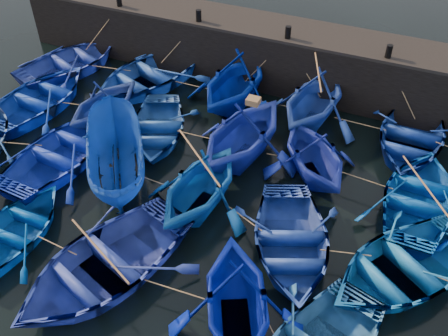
% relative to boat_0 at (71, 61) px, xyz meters
% --- Properties ---
extents(ground, '(120.00, 120.00, 0.00)m').
position_rel_boat_0_xyz_m(ground, '(9.61, -7.45, -0.53)').
color(ground, black).
rests_on(ground, ground).
extents(quay_wall, '(26.00, 2.50, 2.50)m').
position_rel_boat_0_xyz_m(quay_wall, '(9.61, 3.05, 0.72)').
color(quay_wall, black).
rests_on(quay_wall, ground).
extents(quay_top, '(26.00, 2.50, 0.12)m').
position_rel_boat_0_xyz_m(quay_top, '(9.61, 3.05, 2.03)').
color(quay_top, black).
rests_on(quay_top, quay_wall).
extents(bollard_0, '(0.24, 0.24, 0.50)m').
position_rel_boat_0_xyz_m(bollard_0, '(1.61, 2.15, 2.34)').
color(bollard_0, black).
rests_on(bollard_0, quay_top).
extents(bollard_1, '(0.24, 0.24, 0.50)m').
position_rel_boat_0_xyz_m(bollard_1, '(5.61, 2.15, 2.34)').
color(bollard_1, black).
rests_on(bollard_1, quay_top).
extents(bollard_2, '(0.24, 0.24, 0.50)m').
position_rel_boat_0_xyz_m(bollard_2, '(9.61, 2.15, 2.34)').
color(bollard_2, black).
rests_on(bollard_2, quay_top).
extents(bollard_3, '(0.24, 0.24, 0.50)m').
position_rel_boat_0_xyz_m(bollard_3, '(13.61, 2.15, 2.34)').
color(bollard_3, black).
rests_on(bollard_3, quay_top).
extents(boat_0, '(5.28, 6.13, 1.07)m').
position_rel_boat_0_xyz_m(boat_0, '(0.00, 0.00, 0.00)').
color(boat_0, '#20379A').
rests_on(boat_0, ground).
extents(boat_1, '(5.75, 6.74, 1.18)m').
position_rel_boat_0_xyz_m(boat_1, '(3.91, 0.34, 0.06)').
color(boat_1, '#1A44A0').
rests_on(boat_1, ground).
extents(boat_2, '(4.35, 4.96, 2.48)m').
position_rel_boat_0_xyz_m(boat_2, '(8.06, 0.36, 0.71)').
color(boat_2, '#001E8B').
rests_on(boat_2, ground).
extents(boat_3, '(4.49, 5.02, 2.38)m').
position_rel_boat_0_xyz_m(boat_3, '(11.39, 0.45, 0.65)').
color(boat_3, '#1D3E9B').
rests_on(boat_3, ground).
extents(boat_4, '(3.71, 5.13, 1.05)m').
position_rel_boat_0_xyz_m(boat_4, '(15.20, 0.41, -0.01)').
color(boat_4, navy).
rests_on(boat_4, ground).
extents(boat_6, '(4.08, 5.46, 1.08)m').
position_rel_boat_0_xyz_m(boat_6, '(0.73, -3.03, 0.01)').
color(boat_6, '#0C309E').
rests_on(boat_6, ground).
extents(boat_7, '(3.75, 4.18, 1.96)m').
position_rel_boat_0_xyz_m(boat_7, '(3.81, -2.78, 0.45)').
color(boat_7, navy).
rests_on(boat_7, ground).
extents(boat_8, '(4.62, 5.28, 0.91)m').
position_rel_boat_0_xyz_m(boat_8, '(6.15, -2.82, -0.08)').
color(boat_8, '#1E4F9D').
rests_on(boat_8, ground).
extents(boat_9, '(4.90, 5.43, 2.52)m').
position_rel_boat_0_xyz_m(boat_9, '(9.72, -2.75, 0.73)').
color(boat_9, navy).
rests_on(boat_9, ground).
extents(boat_10, '(5.19, 5.26, 2.10)m').
position_rel_boat_0_xyz_m(boat_10, '(12.31, -2.64, 0.51)').
color(boat_10, navy).
rests_on(boat_10, ground).
extents(boat_11, '(3.64, 4.98, 1.01)m').
position_rel_boat_0_xyz_m(boat_11, '(15.98, -2.81, -0.03)').
color(boat_11, '#0344A0').
rests_on(boat_11, ground).
extents(boat_14, '(4.08, 5.46, 1.08)m').
position_rel_boat_0_xyz_m(boat_14, '(3.83, -5.61, 0.01)').
color(boat_14, '#112BB3').
rests_on(boat_14, ground).
extents(boat_15, '(4.58, 5.37, 2.01)m').
position_rel_boat_0_xyz_m(boat_15, '(6.16, -5.61, 0.47)').
color(boat_15, '#0D3C9A').
rests_on(boat_15, ground).
extents(boat_16, '(3.95, 4.48, 2.20)m').
position_rel_boat_0_xyz_m(boat_16, '(9.41, -5.70, 0.57)').
color(boat_16, '#0B51B8').
rests_on(boat_16, ground).
extents(boat_17, '(5.02, 5.75, 1.00)m').
position_rel_boat_0_xyz_m(boat_17, '(12.67, -6.30, -0.04)').
color(boat_17, navy).
rests_on(boat_17, ground).
extents(boat_18, '(6.02, 6.37, 1.08)m').
position_rel_boat_0_xyz_m(boat_18, '(15.88, -5.92, 0.00)').
color(boat_18, '#0E5A9D').
rests_on(boat_18, ground).
extents(boat_21, '(2.98, 4.14, 0.85)m').
position_rel_boat_0_xyz_m(boat_21, '(4.79, -9.19, -0.11)').
color(boat_21, '#004192').
rests_on(boat_21, ground).
extents(boat_22, '(5.67, 6.66, 1.17)m').
position_rel_boat_0_xyz_m(boat_22, '(8.09, -9.31, 0.05)').
color(boat_22, navy).
rests_on(boat_22, ground).
extents(boat_23, '(5.07, 5.32, 2.18)m').
position_rel_boat_0_xyz_m(boat_23, '(12.11, -9.18, 0.56)').
color(boat_23, '#001491').
rests_on(boat_23, ground).
extents(wooden_crate, '(0.44, 0.40, 0.21)m').
position_rel_boat_0_xyz_m(wooden_crate, '(10.02, -2.75, 2.09)').
color(wooden_crate, olive).
rests_on(wooden_crate, boat_9).
extents(mooring_ropes, '(18.37, 11.68, 2.10)m').
position_rel_boat_0_xyz_m(mooring_ropes, '(9.49, -2.37, 0.35)').
color(mooring_ropes, tan).
rests_on(mooring_ropes, ground).
extents(loose_oars, '(10.15, 11.84, 1.43)m').
position_rel_boat_0_xyz_m(loose_oars, '(11.22, -4.34, 1.19)').
color(loose_oars, '#99724C').
rests_on(loose_oars, ground).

